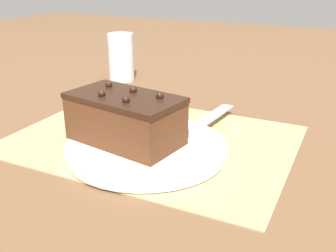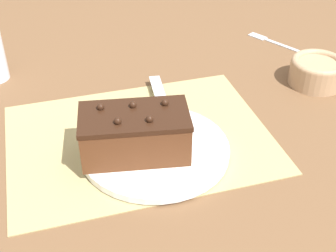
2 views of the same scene
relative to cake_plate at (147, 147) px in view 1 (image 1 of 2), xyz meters
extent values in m
plane|color=brown|center=(-0.02, 0.05, -0.01)|extent=(3.00, 3.00, 0.00)
cube|color=tan|center=(-0.02, 0.05, -0.01)|extent=(0.46, 0.34, 0.00)
cylinder|color=white|center=(0.00, 0.00, 0.00)|extent=(0.25, 0.25, 0.01)
cube|color=#512D19|center=(-0.03, 0.00, 0.04)|extent=(0.19, 0.12, 0.07)
cube|color=black|center=(-0.03, 0.00, 0.08)|extent=(0.19, 0.13, 0.01)
sphere|color=black|center=(-0.08, 0.03, 0.09)|extent=(0.01, 0.01, 0.01)
sphere|color=black|center=(-0.06, -0.02, 0.09)|extent=(0.01, 0.01, 0.01)
sphere|color=black|center=(-0.03, 0.02, 0.09)|extent=(0.01, 0.01, 0.01)
sphere|color=black|center=(-0.01, -0.03, 0.09)|extent=(0.01, 0.01, 0.01)
sphere|color=black|center=(0.02, 0.01, 0.09)|extent=(0.01, 0.01, 0.01)
cube|color=slate|center=(0.04, 0.01, 0.01)|extent=(0.03, 0.08, 0.01)
cube|color=#B7BABF|center=(0.05, 0.14, 0.01)|extent=(0.04, 0.18, 0.00)
cylinder|color=white|center=(-0.27, 0.35, 0.05)|extent=(0.06, 0.06, 0.12)
camera|label=1|loc=(0.27, -0.49, 0.26)|focal=42.00mm
camera|label=2|loc=(-0.16, -0.60, 0.50)|focal=50.00mm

